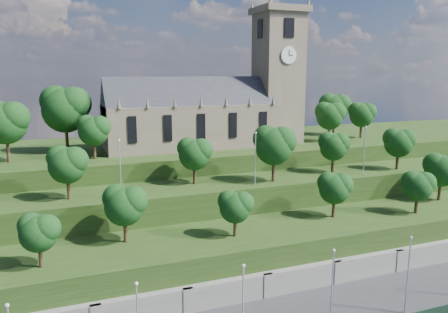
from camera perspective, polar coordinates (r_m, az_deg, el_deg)
name	(u,v)px	position (r m, az deg, el deg)	size (l,w,h in m)	color
retaining_wall	(300,284)	(58.45, 9.93, -16.03)	(160.00, 2.10, 5.00)	slate
embankment_lower	(278,254)	(62.54, 7.10, -12.55)	(160.00, 12.00, 8.00)	#1F3612
embankment_upper	(247,216)	(71.06, 2.97, -7.82)	(160.00, 10.00, 12.00)	#1F3612
hilltop	(206,178)	(89.48, -2.43, -2.86)	(160.00, 32.00, 15.00)	#1F3612
church	(215,106)	(83.60, -1.13, 6.61)	(38.60, 12.35, 27.60)	brown
trees_lower	(304,190)	(61.93, 10.42, -4.31)	(66.13, 8.83, 7.93)	#302213
trees_upper	(264,148)	(68.41, 5.30, 1.14)	(60.07, 8.36, 8.83)	#302213
trees_hilltop	(179,112)	(81.03, -5.83, 5.76)	(74.59, 15.50, 11.65)	#302213
lamp_posts_promenade	(332,285)	(48.27, 13.93, -15.99)	(60.36, 0.36, 9.23)	#B2B2B7
lamp_posts_upper	(255,155)	(65.68, 4.12, 0.25)	(40.36, 0.36, 8.16)	#B2B2B7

